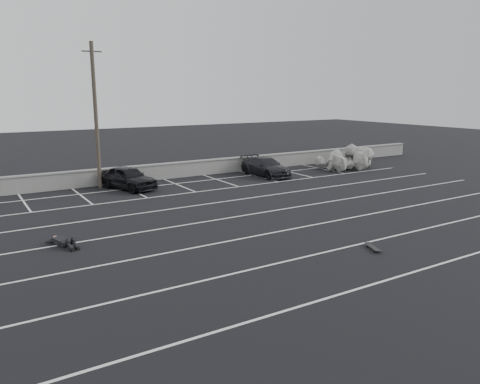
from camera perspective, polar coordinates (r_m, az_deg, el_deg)
ground at (r=19.68m, az=3.74°, el=-5.03°), size 120.00×120.00×0.00m
seawall at (r=31.71m, az=-11.07°, el=2.38°), size 50.00×0.45×1.06m
stall_lines at (r=23.23m, az=-2.74°, el=-2.32°), size 36.00×20.05×0.01m
car_left at (r=29.14m, az=-13.50°, el=1.72°), size 2.92×4.42×1.40m
car_right at (r=32.88m, az=3.16°, el=3.10°), size 1.91×4.47×1.28m
utility_pole at (r=29.49m, az=-17.17°, el=8.86°), size 1.15×0.23×8.66m
trash_bin at (r=34.73m, az=3.59°, el=3.30°), size 0.68×0.68×0.93m
riprap_pile at (r=37.01m, az=12.54°, el=3.60°), size 5.20×3.84×1.33m
person at (r=19.50m, az=-21.03°, el=-5.31°), size 2.03×2.72×0.45m
skateboard at (r=18.32m, az=15.94°, el=-6.55°), size 0.52×0.87×0.10m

